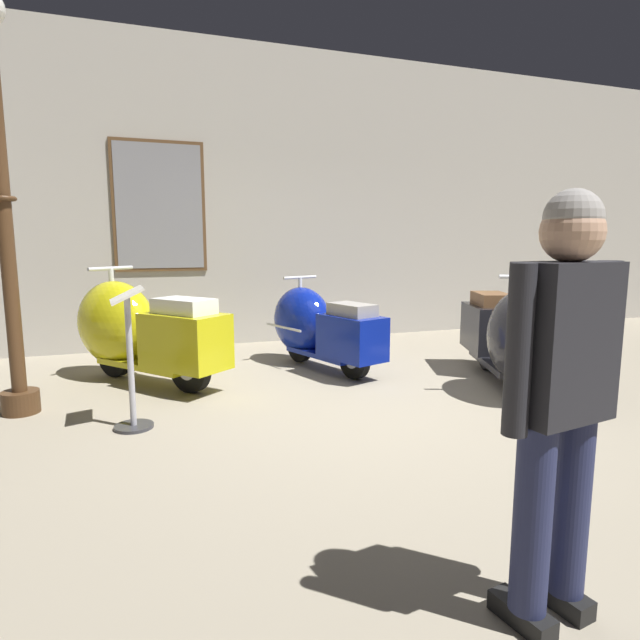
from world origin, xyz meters
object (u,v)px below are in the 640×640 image
object	(u,v)px
lamppost	(4,211)
visitor_0	(561,382)
info_stanchion	(131,371)
scooter_0	(136,330)
scooter_2	(511,336)
scooter_1	(316,327)

from	to	relation	value
lamppost	visitor_0	xyz separation A→B (m)	(2.25, -3.22, -0.70)
info_stanchion	scooter_0	bearing A→B (deg)	88.26
lamppost	info_stanchion	distance (m)	1.57
visitor_0	info_stanchion	xyz separation A→B (m)	(-1.41, 2.56, -0.45)
scooter_0	visitor_0	size ratio (longest dim) A/B	1.15
scooter_2	info_stanchion	distance (m)	3.31
scooter_0	scooter_1	bearing A→B (deg)	-129.03
scooter_1	scooter_2	size ratio (longest dim) A/B	0.91
scooter_1	scooter_2	distance (m)	1.99
scooter_2	info_stanchion	xyz separation A→B (m)	(-3.31, 0.02, -0.06)
scooter_0	scooter_1	size ratio (longest dim) A/B	1.05
scooter_0	scooter_2	bearing A→B (deg)	-151.44
scooter_0	lamppost	bearing A→B (deg)	90.04
scooter_1	info_stanchion	distance (m)	2.31
scooter_1	visitor_0	distance (m)	3.96
scooter_2	info_stanchion	world-z (taller)	scooter_2
lamppost	scooter_2	bearing A→B (deg)	-9.33
scooter_0	scooter_2	xyz separation A→B (m)	(3.27, -1.39, -0.02)
scooter_1	info_stanchion	xyz separation A→B (m)	(-1.87, -1.34, -0.01)
scooter_0	scooter_1	distance (m)	1.83
scooter_1	lamppost	size ratio (longest dim) A/B	0.53
lamppost	info_stanchion	bearing A→B (deg)	-37.92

